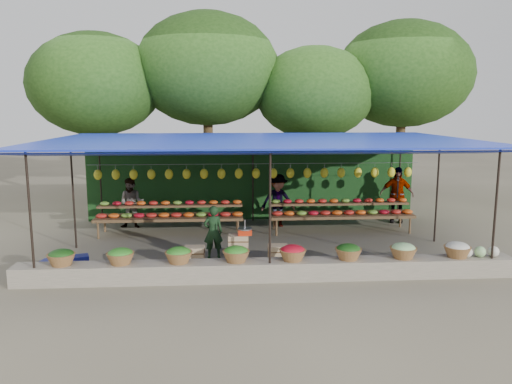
{
  "coord_description": "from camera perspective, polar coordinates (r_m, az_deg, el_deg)",
  "views": [
    {
      "loc": [
        -0.96,
        -12.89,
        3.58
      ],
      "look_at": [
        -0.08,
        0.2,
        1.39
      ],
      "focal_mm": 35.0,
      "sensor_mm": 36.0,
      "label": 1
    }
  ],
  "objects": [
    {
      "name": "stall_canopy",
      "position": [
        13.02,
        0.4,
        5.48
      ],
      "size": [
        10.8,
        6.6,
        2.82
      ],
      "color": "black",
      "rests_on": "ground"
    },
    {
      "name": "customer_right",
      "position": [
        16.45,
        15.77,
        -0.31
      ],
      "size": [
        1.12,
        0.71,
        1.78
      ],
      "primitive_type": "imported",
      "rotation": [
        0.0,
        0.0,
        -0.29
      ],
      "color": "slate",
      "rests_on": "ground"
    },
    {
      "name": "fruit_table_left",
      "position": [
        14.62,
        -9.78,
        -2.4
      ],
      "size": [
        4.21,
        0.95,
        0.93
      ],
      "color": "#4E341F",
      "rests_on": "ground"
    },
    {
      "name": "crate_counter",
      "position": [
        11.45,
        -2.16,
        -7.13
      ],
      "size": [
        2.37,
        0.36,
        0.77
      ],
      "color": "#A47D5E",
      "rests_on": "ground"
    },
    {
      "name": "ground",
      "position": [
        13.41,
        0.41,
        -6.02
      ],
      "size": [
        60.0,
        60.0,
        0.0
      ],
      "primitive_type": "plane",
      "color": "brown",
      "rests_on": "ground"
    },
    {
      "name": "weighing_scale",
      "position": [
        11.31,
        -1.28,
        -4.49
      ],
      "size": [
        0.32,
        0.32,
        0.34
      ],
      "color": "red",
      "rests_on": "crate_counter"
    },
    {
      "name": "blue_crate_front",
      "position": [
        12.24,
        -19.6,
        -7.46
      ],
      "size": [
        0.51,
        0.44,
        0.26
      ],
      "primitive_type": "cube",
      "rotation": [
        0.0,
        0.0,
        0.31
      ],
      "color": "navy",
      "rests_on": "ground"
    },
    {
      "name": "fruit_table_right",
      "position": [
        14.95,
        9.66,
        -2.14
      ],
      "size": [
        4.21,
        0.95,
        0.93
      ],
      "color": "#4E341F",
      "rests_on": "ground"
    },
    {
      "name": "tree_row",
      "position": [
        19.06,
        0.58,
        12.84
      ],
      "size": [
        16.51,
        5.5,
        7.12
      ],
      "color": "#392714",
      "rests_on": "ground"
    },
    {
      "name": "customer_mid",
      "position": [
        15.29,
        2.52,
        -0.98
      ],
      "size": [
        1.11,
        0.72,
        1.62
      ],
      "primitive_type": "imported",
      "rotation": [
        0.0,
        0.0,
        0.11
      ],
      "color": "slate",
      "rests_on": "ground"
    },
    {
      "name": "vendor_seated",
      "position": [
        12.12,
        -4.92,
        -4.58
      ],
      "size": [
        0.51,
        0.38,
        1.29
      ],
      "primitive_type": "imported",
      "rotation": [
        0.0,
        0.0,
        3.29
      ],
      "color": "#163218",
      "rests_on": "ground"
    },
    {
      "name": "stone_curb",
      "position": [
        10.73,
        1.51,
        -8.9
      ],
      "size": [
        10.6,
        0.55,
        0.4
      ],
      "primitive_type": "cube",
      "color": "#6A6554",
      "rests_on": "ground"
    },
    {
      "name": "netting_backdrop",
      "position": [
        16.23,
        -0.41,
        1.21
      ],
      "size": [
        10.6,
        0.06,
        2.5
      ],
      "primitive_type": "cube",
      "color": "#1D4619",
      "rests_on": "ground"
    },
    {
      "name": "customer_left",
      "position": [
        15.55,
        -14.01,
        -1.25
      ],
      "size": [
        0.79,
        0.64,
        1.53
      ],
      "primitive_type": "imported",
      "rotation": [
        0.0,
        0.0,
        -0.08
      ],
      "color": "slate",
      "rests_on": "ground"
    },
    {
      "name": "produce_baskets",
      "position": [
        10.61,
        0.97,
        -7.05
      ],
      "size": [
        8.98,
        0.58,
        0.34
      ],
      "color": "brown",
      "rests_on": "stone_curb"
    },
    {
      "name": "blue_crate_back",
      "position": [
        12.06,
        -22.36,
        -7.87
      ],
      "size": [
        0.5,
        0.39,
        0.27
      ],
      "primitive_type": "cube",
      "rotation": [
        0.0,
        0.0,
        -0.15
      ],
      "color": "navy",
      "rests_on": "ground"
    }
  ]
}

